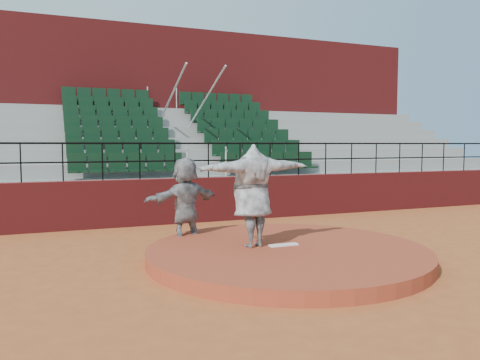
# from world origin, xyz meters

# --- Properties ---
(ground) EXTENTS (90.00, 90.00, 0.00)m
(ground) POSITION_xyz_m (0.00, 0.00, 0.00)
(ground) COLOR #A75125
(ground) RESTS_ON ground
(pitchers_mound) EXTENTS (5.50, 5.50, 0.25)m
(pitchers_mound) POSITION_xyz_m (0.00, 0.00, 0.12)
(pitchers_mound) COLOR #9B3B22
(pitchers_mound) RESTS_ON ground
(pitching_rubber) EXTENTS (0.60, 0.15, 0.03)m
(pitching_rubber) POSITION_xyz_m (0.00, 0.15, 0.27)
(pitching_rubber) COLOR white
(pitching_rubber) RESTS_ON pitchers_mound
(boundary_wall) EXTENTS (24.00, 0.30, 1.30)m
(boundary_wall) POSITION_xyz_m (0.00, 5.00, 0.65)
(boundary_wall) COLOR maroon
(boundary_wall) RESTS_ON ground
(wall_railing) EXTENTS (24.04, 0.05, 1.03)m
(wall_railing) POSITION_xyz_m (0.00, 5.00, 2.03)
(wall_railing) COLOR black
(wall_railing) RESTS_ON boundary_wall
(seating_deck) EXTENTS (24.00, 5.97, 4.63)m
(seating_deck) POSITION_xyz_m (0.00, 8.65, 1.44)
(seating_deck) COLOR gray
(seating_deck) RESTS_ON ground
(press_box_facade) EXTENTS (24.00, 3.00, 7.10)m
(press_box_facade) POSITION_xyz_m (0.00, 12.60, 3.55)
(press_box_facade) COLOR maroon
(press_box_facade) RESTS_ON ground
(pitcher) EXTENTS (2.56, 0.98, 2.03)m
(pitcher) POSITION_xyz_m (-0.61, 0.33, 1.26)
(pitcher) COLOR black
(pitcher) RESTS_ON pitchers_mound
(fielder) EXTENTS (1.94, 1.16, 1.99)m
(fielder) POSITION_xyz_m (-1.51, 2.01, 1.00)
(fielder) COLOR black
(fielder) RESTS_ON ground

